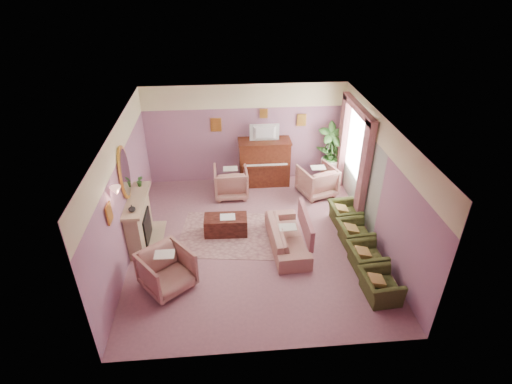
{
  "coord_description": "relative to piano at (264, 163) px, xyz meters",
  "views": [
    {
      "loc": [
        -0.6,
        -7.33,
        5.71
      ],
      "look_at": [
        0.07,
        0.4,
        1.07
      ],
      "focal_mm": 28.0,
      "sensor_mm": 36.0,
      "label": 1
    }
  ],
  "objects": [
    {
      "name": "mantel_plant",
      "position": [
        -3.05,
        -1.93,
        0.64
      ],
      "size": [
        0.16,
        0.16,
        0.28
      ],
      "primitive_type": "imported",
      "color": "#336829",
      "rests_on": "mantel_shelf"
    },
    {
      "name": "television",
      "position": [
        0.0,
        -0.05,
        0.95
      ],
      "size": [
        0.8,
        0.12,
        0.48
      ],
      "primitive_type": "imported",
      "color": "black",
      "rests_on": "piano"
    },
    {
      "name": "ceiling",
      "position": [
        -0.5,
        -2.68,
        2.15
      ],
      "size": [
        5.5,
        6.0,
        0.01
      ],
      "primitive_type": "cube",
      "color": "silver",
      "rests_on": "wall_back"
    },
    {
      "name": "palm_plant",
      "position": [
        1.86,
        -0.05,
        0.41
      ],
      "size": [
        0.76,
        0.76,
        1.44
      ],
      "primitive_type": "imported",
      "color": "#336829",
      "rests_on": "palm_pot"
    },
    {
      "name": "wall_front",
      "position": [
        -0.5,
        -5.68,
        0.75
      ],
      "size": [
        5.5,
        0.02,
        2.8
      ],
      "primitive_type": "cube",
      "color": "gray",
      "rests_on": "floor"
    },
    {
      "name": "table_paper",
      "position": [
        -1.1,
        -2.33,
        -0.2
      ],
      "size": [
        0.35,
        0.28,
        0.01
      ],
      "primitive_type": "cube",
      "color": "white",
      "rests_on": "coffee_table"
    },
    {
      "name": "print_back_right",
      "position": [
        1.05,
        0.28,
        1.13
      ],
      "size": [
        0.26,
        0.03,
        0.34
      ],
      "primitive_type": "cube",
      "color": "gold",
      "rests_on": "wall_back"
    },
    {
      "name": "floral_armchair_right",
      "position": [
        1.37,
        -0.74,
        -0.19
      ],
      "size": [
        0.88,
        0.88,
        0.92
      ],
      "primitive_type": "imported",
      "color": "tan",
      "rests_on": "floor"
    },
    {
      "name": "wall_left",
      "position": [
        -3.25,
        -2.68,
        0.75
      ],
      "size": [
        0.02,
        6.0,
        2.8
      ],
      "primitive_type": "cube",
      "color": "gray",
      "rests_on": "floor"
    },
    {
      "name": "fireplace_inset",
      "position": [
        -2.99,
        -2.48,
        -0.25
      ],
      "size": [
        0.18,
        0.72,
        0.68
      ],
      "primitive_type": "cube",
      "color": "black",
      "rests_on": "floor"
    },
    {
      "name": "fire_ember",
      "position": [
        -2.95,
        -2.48,
        -0.43
      ],
      "size": [
        0.06,
        0.54,
        0.1
      ],
      "primitive_type": "cube",
      "color": "#FC5B00",
      "rests_on": "floor"
    },
    {
      "name": "stripe_panel",
      "position": [
        2.23,
        -1.38,
        0.42
      ],
      "size": [
        0.01,
        3.0,
        2.15
      ],
      "primitive_type": "cube",
      "color": "#A3AE9E",
      "rests_on": "wall_right"
    },
    {
      "name": "olive_chair_b",
      "position": [
        1.74,
        -3.8,
        -0.31
      ],
      "size": [
        0.55,
        0.78,
        0.68
      ],
      "primitive_type": "imported",
      "color": "#3B441D",
      "rests_on": "floor"
    },
    {
      "name": "piano_keys",
      "position": [
        0.0,
        -0.35,
        0.11
      ],
      "size": [
        1.2,
        0.08,
        0.02
      ],
      "primitive_type": "cube",
      "color": "silver",
      "rests_on": "piano"
    },
    {
      "name": "sofa_throw",
      "position": [
        0.61,
        -2.95,
        -0.05
      ],
      "size": [
        0.09,
        1.41,
        0.52
      ],
      "primitive_type": "cube",
      "color": "#98575E",
      "rests_on": "sofa"
    },
    {
      "name": "piano_top",
      "position": [
        0.0,
        0.0,
        0.66
      ],
      "size": [
        1.45,
        0.65,
        0.04
      ],
      "primitive_type": "cube",
      "color": "#4D2012",
      "rests_on": "piano"
    },
    {
      "name": "side_table",
      "position": [
        1.89,
        -0.04,
        -0.3
      ],
      "size": [
        0.52,
        0.52,
        0.7
      ],
      "primitive_type": "cylinder",
      "color": "silver",
      "rests_on": "floor"
    },
    {
      "name": "curtain_right",
      "position": [
        2.12,
        -0.21,
        0.65
      ],
      "size": [
        0.16,
        0.34,
        2.6
      ],
      "primitive_type": "cube",
      "color": "#98575E",
      "rests_on": "floor"
    },
    {
      "name": "mantel_shelf",
      "position": [
        -3.06,
        -2.48,
        0.47
      ],
      "size": [
        0.4,
        1.55,
        0.07
      ],
      "primitive_type": "cube",
      "color": "tan",
      "rests_on": "fireplace_surround"
    },
    {
      "name": "olive_chair_a",
      "position": [
        1.74,
        -4.62,
        -0.31
      ],
      "size": [
        0.55,
        0.78,
        0.68
      ],
      "primitive_type": "imported",
      "color": "#3B441D",
      "rests_on": "floor"
    },
    {
      "name": "floral_armchair_front",
      "position": [
        -2.33,
        -4.01,
        -0.19
      ],
      "size": [
        0.88,
        0.88,
        0.92
      ],
      "primitive_type": "imported",
      "color": "tan",
      "rests_on": "floor"
    },
    {
      "name": "pelmet",
      "position": [
        2.12,
        -1.13,
        1.91
      ],
      "size": [
        0.16,
        2.2,
        0.16
      ],
      "primitive_type": "cube",
      "color": "#98575E",
      "rests_on": "wall_right"
    },
    {
      "name": "coffee_table",
      "position": [
        -1.15,
        -2.33,
        -0.43
      ],
      "size": [
        1.01,
        0.53,
        0.45
      ],
      "primitive_type": "cube",
      "rotation": [
        0.0,
        0.0,
        -0.03
      ],
      "color": "#3D1812",
      "rests_on": "floor"
    },
    {
      "name": "window_blind",
      "position": [
        2.2,
        -1.13,
        1.05
      ],
      "size": [
        0.03,
        1.4,
        1.8
      ],
      "primitive_type": "cube",
      "color": "silver",
      "rests_on": "wall_right"
    },
    {
      "name": "olive_chair_c",
      "position": [
        1.74,
        -2.98,
        -0.31
      ],
      "size": [
        0.55,
        0.78,
        0.68
      ],
      "primitive_type": "imported",
      "color": "#3B441D",
      "rests_on": "floor"
    },
    {
      "name": "print_left_wall",
      "position": [
        -3.21,
        -3.88,
        1.07
      ],
      "size": [
        0.03,
        0.28,
        0.36
      ],
      "primitive_type": "cube",
      "color": "gold",
      "rests_on": "wall_left"
    },
    {
      "name": "piano",
      "position": [
        0.0,
        0.0,
        0.0
      ],
      "size": [
        1.4,
        0.6,
        1.3
      ],
      "primitive_type": "cube",
      "color": "#4D2012",
      "rests_on": "floor"
    },
    {
      "name": "floral_armchair_left",
      "position": [
        -0.97,
        -0.6,
        -0.19
      ],
      "size": [
        0.88,
        0.88,
        0.92
      ],
      "primitive_type": "imported",
      "color": "tan",
      "rests_on": "floor"
    },
    {
      "name": "side_plant_big",
      "position": [
        1.89,
        -0.04,
        0.22
      ],
      "size": [
        0.3,
        0.3,
        0.34
      ],
      "primitive_type": "imported",
      "color": "#336829",
      "rests_on": "side_table"
    },
    {
      "name": "print_back_mid",
      "position": [
        0.0,
        0.28,
        1.35
      ],
      "size": [
        0.22,
        0.03,
        0.26
      ],
      "primitive_type": "cube",
      "color": "gold",
      "rests_on": "wall_back"
    },
    {
      "name": "side_plant_small",
      "position": [
        2.01,
        -0.14,
        0.19
      ],
      "size": [
        0.16,
        0.16,
        0.28
      ],
      "primitive_type": "imported",
      "color": "#336829",
      "rests_on": "side_table"
    },
    {
      "name": "mirror_frame",
      "position": [
        -3.2,
        -2.48,
        1.15
      ],
      "size": [
        0.04,
        0.72,
        1.2
      ],
      "primitive_type": "ellipsoid",
      "color": "gold",
      "rests_on": "wall_left"
    },
    {
      "name": "print_back_left",
      "position": [
        -1.3,
        0.28,
        1.07
      ],
      "size": [
        0.3,
        0.03,
        0.38
      ],
      "primitive_type": "cube",
      "color": "gold",
      "rests_on": "wall_back"
    },
    {
      "name": "curtain_left",
      "position": [
        2.12,
        -2.05,
        0.65
      ],
      "size": [
        0.16,
        0.34,
        2.6
      ],
      "primitive_type": "cube",
      "color": "#98575E",
      "rests_on": "floor"
    },
    {
      "name": "fireplace_surround",
      "position": [
        -3.09,
        -2.48,
        -0.1
      ],
      "size": [
        0.3,
        1.4,
        1.1
      ],
      "primitive_type": "cube",
      "color": "tan",
      "rests_on": "floor"
    },
    {
      "name": "area_rug",
      "position": [
        -0.97,
        -2.41,
        -0.64
      ],
      "size": [
        2.71,
        2.11,
        0.01
      ],
      "primitive_type": "cube",
      "rotation": [
        0.0,
        0.0,
        -0.13
      ],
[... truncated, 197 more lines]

